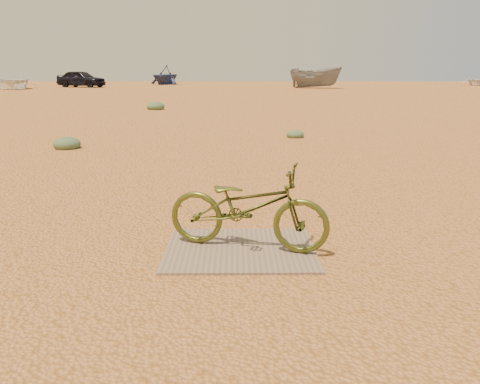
{
  "coord_description": "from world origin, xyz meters",
  "views": [
    {
      "loc": [
        -0.3,
        -4.22,
        1.71
      ],
      "look_at": [
        -0.26,
        0.02,
        0.58
      ],
      "focal_mm": 35.0,
      "sensor_mm": 36.0,
      "label": 1
    }
  ],
  "objects_px": {
    "boat_far_left": "(165,75)",
    "car": "(81,79)",
    "plywood_board": "(240,249)",
    "boat_far_right": "(479,81)",
    "boat_mid_right": "(315,77)",
    "bicycle": "(248,207)",
    "boat_near_left": "(11,82)"
  },
  "relations": [
    {
      "from": "plywood_board",
      "to": "boat_near_left",
      "type": "distance_m",
      "value": 41.44
    },
    {
      "from": "plywood_board",
      "to": "bicycle",
      "type": "relative_size",
      "value": 0.92
    },
    {
      "from": "boat_far_right",
      "to": "bicycle",
      "type": "bearing_deg",
      "value": -96.73
    },
    {
      "from": "car",
      "to": "boat_far_right",
      "type": "height_order",
      "value": "car"
    },
    {
      "from": "bicycle",
      "to": "boat_near_left",
      "type": "relative_size",
      "value": 0.26
    },
    {
      "from": "car",
      "to": "boat_far_right",
      "type": "relative_size",
      "value": 1.04
    },
    {
      "from": "car",
      "to": "boat_near_left",
      "type": "relative_size",
      "value": 0.76
    },
    {
      "from": "plywood_board",
      "to": "boat_mid_right",
      "type": "distance_m",
      "value": 38.64
    },
    {
      "from": "boat_far_right",
      "to": "plywood_board",
      "type": "bearing_deg",
      "value": -96.79
    },
    {
      "from": "bicycle",
      "to": "car",
      "type": "relative_size",
      "value": 0.35
    },
    {
      "from": "boat_far_left",
      "to": "car",
      "type": "bearing_deg",
      "value": -101.38
    },
    {
      "from": "plywood_board",
      "to": "boat_near_left",
      "type": "xyz_separation_m",
      "value": [
        -19.12,
        36.76,
        0.6
      ]
    },
    {
      "from": "plywood_board",
      "to": "boat_far_right",
      "type": "relative_size",
      "value": 0.33
    },
    {
      "from": "plywood_board",
      "to": "boat_far_left",
      "type": "xyz_separation_m",
      "value": [
        -7.56,
        47.66,
        1.02
      ]
    },
    {
      "from": "plywood_board",
      "to": "bicycle",
      "type": "height_order",
      "value": "bicycle"
    },
    {
      "from": "bicycle",
      "to": "car",
      "type": "bearing_deg",
      "value": 34.91
    },
    {
      "from": "car",
      "to": "boat_far_right",
      "type": "distance_m",
      "value": 39.45
    },
    {
      "from": "plywood_board",
      "to": "bicycle",
      "type": "bearing_deg",
      "value": 15.23
    },
    {
      "from": "boat_far_left",
      "to": "boat_mid_right",
      "type": "relative_size",
      "value": 0.82
    },
    {
      "from": "car",
      "to": "boat_mid_right",
      "type": "distance_m",
      "value": 21.48
    },
    {
      "from": "boat_mid_right",
      "to": "boat_far_right",
      "type": "bearing_deg",
      "value": -39.59
    },
    {
      "from": "boat_mid_right",
      "to": "plywood_board",
      "type": "bearing_deg",
      "value": -160.33
    },
    {
      "from": "car",
      "to": "boat_far_right",
      "type": "bearing_deg",
      "value": -66.07
    },
    {
      "from": "boat_mid_right",
      "to": "bicycle",
      "type": "bearing_deg",
      "value": -160.23
    },
    {
      "from": "boat_far_right",
      "to": "boat_far_left",
      "type": "bearing_deg",
      "value": -162.99
    },
    {
      "from": "bicycle",
      "to": "boat_far_left",
      "type": "xyz_separation_m",
      "value": [
        -7.64,
        47.64,
        0.6
      ]
    },
    {
      "from": "bicycle",
      "to": "boat_near_left",
      "type": "xyz_separation_m",
      "value": [
        -19.19,
        36.74,
        0.18
      ]
    },
    {
      "from": "boat_near_left",
      "to": "boat_far_right",
      "type": "xyz_separation_m",
      "value": [
        44.01,
        7.84,
        -0.16
      ]
    },
    {
      "from": "car",
      "to": "boat_near_left",
      "type": "xyz_separation_m",
      "value": [
        -4.78,
        -3.7,
        -0.15
      ]
    },
    {
      "from": "boat_mid_right",
      "to": "boat_near_left",
      "type": "bearing_deg",
      "value": 122.79
    },
    {
      "from": "boat_far_left",
      "to": "boat_far_right",
      "type": "xyz_separation_m",
      "value": [
        32.46,
        -3.05,
        -0.58
      ]
    },
    {
      "from": "plywood_board",
      "to": "boat_far_right",
      "type": "xyz_separation_m",
      "value": [
        24.89,
        44.61,
        0.44
      ]
    }
  ]
}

